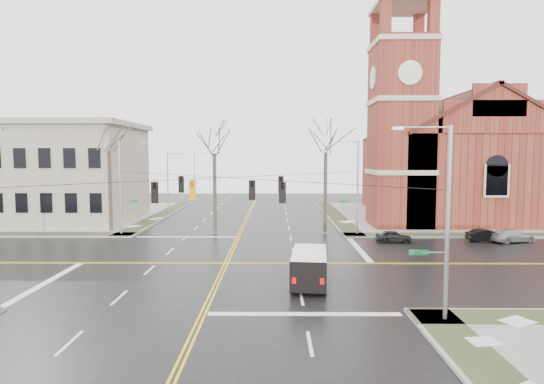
{
  "coord_description": "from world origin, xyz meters",
  "views": [
    {
      "loc": [
        3.57,
        -32.25,
        7.79
      ],
      "look_at": [
        3.27,
        6.0,
        4.68
      ],
      "focal_mm": 30.0,
      "sensor_mm": 36.0,
      "label": 1
    }
  ],
  "objects_px": {
    "cargo_van": "(309,265)",
    "signal_pole_ne": "(356,185)",
    "parked_car_b": "(487,235)",
    "signal_pole_nw": "(122,185)",
    "streetlight_north_b": "(195,174)",
    "parked_car_c": "(512,235)",
    "tree_nw_near": "(214,148)",
    "parked_car_a": "(393,236)",
    "tree_ne": "(326,147)",
    "church": "(445,150)",
    "streetlight_north_a": "(169,180)",
    "signal_pole_se": "(444,217)",
    "tree_nw_far": "(109,146)"
  },
  "relations": [
    {
      "from": "tree_ne",
      "to": "parked_car_b",
      "type": "bearing_deg",
      "value": -17.22
    },
    {
      "from": "church",
      "to": "tree_nw_near",
      "type": "height_order",
      "value": "church"
    },
    {
      "from": "streetlight_north_b",
      "to": "cargo_van",
      "type": "relative_size",
      "value": 1.47
    },
    {
      "from": "signal_pole_nw",
      "to": "parked_car_a",
      "type": "distance_m",
      "value": 26.06
    },
    {
      "from": "signal_pole_ne",
      "to": "signal_pole_se",
      "type": "bearing_deg",
      "value": -90.0
    },
    {
      "from": "streetlight_north_b",
      "to": "tree_nw_near",
      "type": "distance_m",
      "value": 36.18
    },
    {
      "from": "church",
      "to": "signal_pole_se",
      "type": "distance_m",
      "value": 38.85
    },
    {
      "from": "signal_pole_nw",
      "to": "cargo_van",
      "type": "xyz_separation_m",
      "value": [
        16.94,
        -16.72,
        -3.77
      ]
    },
    {
      "from": "signal_pole_nw",
      "to": "tree_nw_far",
      "type": "height_order",
      "value": "tree_nw_far"
    },
    {
      "from": "signal_pole_ne",
      "to": "streetlight_north_b",
      "type": "distance_m",
      "value": 42.61
    },
    {
      "from": "church",
      "to": "parked_car_c",
      "type": "height_order",
      "value": "church"
    },
    {
      "from": "streetlight_north_a",
      "to": "parked_car_a",
      "type": "distance_m",
      "value": 32.11
    },
    {
      "from": "signal_pole_nw",
      "to": "streetlight_north_b",
      "type": "relative_size",
      "value": 1.12
    },
    {
      "from": "parked_car_b",
      "to": "tree_nw_near",
      "type": "bearing_deg",
      "value": 79.54
    },
    {
      "from": "church",
      "to": "signal_pole_ne",
      "type": "height_order",
      "value": "church"
    },
    {
      "from": "streetlight_north_b",
      "to": "tree_nw_near",
      "type": "bearing_deg",
      "value": -76.93
    },
    {
      "from": "signal_pole_se",
      "to": "streetlight_north_b",
      "type": "bearing_deg",
      "value": 110.27
    },
    {
      "from": "parked_car_c",
      "to": "tree_nw_far",
      "type": "relative_size",
      "value": 0.35
    },
    {
      "from": "signal_pole_ne",
      "to": "streetlight_north_a",
      "type": "bearing_deg",
      "value": 143.1
    },
    {
      "from": "church",
      "to": "signal_pole_ne",
      "type": "relative_size",
      "value": 3.06
    },
    {
      "from": "church",
      "to": "tree_ne",
      "type": "xyz_separation_m",
      "value": [
        -16.25,
        -12.02,
        0.16
      ]
    },
    {
      "from": "streetlight_north_a",
      "to": "tree_ne",
      "type": "distance_m",
      "value": 24.84
    },
    {
      "from": "signal_pole_ne",
      "to": "tree_nw_near",
      "type": "relative_size",
      "value": 0.77
    },
    {
      "from": "signal_pole_ne",
      "to": "streetlight_north_b",
      "type": "height_order",
      "value": "signal_pole_ne"
    },
    {
      "from": "church",
      "to": "tree_ne",
      "type": "bearing_deg",
      "value": -143.5
    },
    {
      "from": "signal_pole_ne",
      "to": "parked_car_c",
      "type": "distance_m",
      "value": 14.51
    },
    {
      "from": "cargo_van",
      "to": "tree_ne",
      "type": "height_order",
      "value": "tree_ne"
    },
    {
      "from": "signal_pole_ne",
      "to": "tree_ne",
      "type": "distance_m",
      "value": 4.77
    },
    {
      "from": "cargo_van",
      "to": "tree_nw_far",
      "type": "xyz_separation_m",
      "value": [
        -18.69,
        18.27,
        7.56
      ]
    },
    {
      "from": "church",
      "to": "streetlight_north_b",
      "type": "height_order",
      "value": "church"
    },
    {
      "from": "signal_pole_nw",
      "to": "tree_nw_near",
      "type": "distance_m",
      "value": 9.6
    },
    {
      "from": "tree_nw_near",
      "to": "signal_pole_se",
      "type": "bearing_deg",
      "value": -60.51
    },
    {
      "from": "parked_car_c",
      "to": "cargo_van",
      "type": "bearing_deg",
      "value": 108.98
    },
    {
      "from": "signal_pole_ne",
      "to": "tree_ne",
      "type": "height_order",
      "value": "tree_ne"
    },
    {
      "from": "parked_car_b",
      "to": "cargo_van",
      "type": "bearing_deg",
      "value": 128.56
    },
    {
      "from": "streetlight_north_b",
      "to": "parked_car_c",
      "type": "xyz_separation_m",
      "value": [
        35.42,
        -39.83,
        -3.86
      ]
    },
    {
      "from": "signal_pole_nw",
      "to": "cargo_van",
      "type": "bearing_deg",
      "value": -44.62
    },
    {
      "from": "streetlight_north_b",
      "to": "tree_nw_near",
      "type": "height_order",
      "value": "tree_nw_near"
    },
    {
      "from": "cargo_van",
      "to": "signal_pole_ne",
      "type": "bearing_deg",
      "value": 76.86
    },
    {
      "from": "signal_pole_ne",
      "to": "tree_ne",
      "type": "xyz_separation_m",
      "value": [
        -2.8,
        1.26,
        3.65
      ]
    },
    {
      "from": "cargo_van",
      "to": "parked_car_b",
      "type": "relative_size",
      "value": 1.58
    },
    {
      "from": "signal_pole_nw",
      "to": "parked_car_b",
      "type": "relative_size",
      "value": 2.61
    },
    {
      "from": "signal_pole_ne",
      "to": "cargo_van",
      "type": "xyz_separation_m",
      "value": [
        -5.7,
        -16.72,
        -3.77
      ]
    },
    {
      "from": "church",
      "to": "tree_nw_near",
      "type": "xyz_separation_m",
      "value": [
        -27.28,
        -11.8,
        0.06
      ]
    },
    {
      "from": "signal_pole_se",
      "to": "tree_nw_far",
      "type": "distance_m",
      "value": 34.81
    },
    {
      "from": "church",
      "to": "signal_pole_ne",
      "type": "distance_m",
      "value": 19.22
    },
    {
      "from": "streetlight_north_a",
      "to": "tree_nw_near",
      "type": "height_order",
      "value": "tree_nw_near"
    },
    {
      "from": "signal_pole_se",
      "to": "tree_nw_far",
      "type": "xyz_separation_m",
      "value": [
        -24.39,
        24.55,
        3.79
      ]
    },
    {
      "from": "tree_nw_far",
      "to": "parked_car_b",
      "type": "bearing_deg",
      "value": -7.43
    },
    {
      "from": "signal_pole_ne",
      "to": "signal_pole_nw",
      "type": "bearing_deg",
      "value": 180.0
    }
  ]
}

